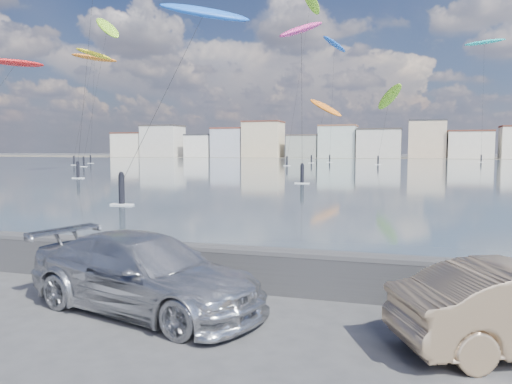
{
  "coord_description": "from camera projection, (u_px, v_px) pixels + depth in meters",
  "views": [
    {
      "loc": [
        4.68,
        -8.04,
        3.28
      ],
      "look_at": [
        1.0,
        4.0,
        2.2
      ],
      "focal_mm": 35.0,
      "sensor_mm": 36.0,
      "label": 1
    }
  ],
  "objects": [
    {
      "name": "ground",
      "position": [
        142.0,
        325.0,
        9.3
      ],
      "size": [
        700.0,
        700.0,
        0.0
      ],
      "primitive_type": "plane",
      "color": "#333335",
      "rests_on": "ground"
    },
    {
      "name": "bay_water",
      "position": [
        383.0,
        166.0,
        96.49
      ],
      "size": [
        500.0,
        177.0,
        0.0
      ],
      "primitive_type": "cube",
      "color": "#36404F",
      "rests_on": "ground"
    },
    {
      "name": "far_shore_strip",
      "position": [
        396.0,
        158.0,
        199.88
      ],
      "size": [
        500.0,
        60.0,
        0.0
      ],
      "primitive_type": "cube",
      "color": "#4C473D",
      "rests_on": "ground"
    },
    {
      "name": "seawall",
      "position": [
        200.0,
        263.0,
        11.83
      ],
      "size": [
        400.0,
        0.36,
        1.08
      ],
      "color": "#28282B",
      "rests_on": "ground"
    },
    {
      "name": "far_buildings",
      "position": [
        399.0,
        142.0,
        185.65
      ],
      "size": [
        240.79,
        13.26,
        14.6
      ],
      "color": "beige",
      "rests_on": "ground"
    },
    {
      "name": "car_silver",
      "position": [
        145.0,
        273.0,
        10.12
      ],
      "size": [
        5.7,
        3.44,
        1.54
      ],
      "primitive_type": "imported",
      "rotation": [
        0.0,
        0.0,
        1.31
      ],
      "color": "#B7B9BF",
      "rests_on": "ground"
    },
    {
      "name": "kitesurfer_0",
      "position": [
        301.0,
        31.0,
        59.16
      ],
      "size": [
        6.42,
        17.3,
        19.52
      ],
      "color": "#E5338C",
      "rests_on": "ground"
    },
    {
      "name": "kitesurfer_1",
      "position": [
        107.0,
        29.0,
        106.34
      ],
      "size": [
        9.84,
        17.97,
        32.79
      ],
      "color": "#8CD826",
      "rests_on": "ground"
    },
    {
      "name": "kitesurfer_3",
      "position": [
        484.0,
        43.0,
        134.66
      ],
      "size": [
        10.88,
        14.15,
        33.07
      ],
      "color": "#19BFBF",
      "rests_on": "ground"
    },
    {
      "name": "kitesurfer_5",
      "position": [
        15.0,
        65.0,
        72.26
      ],
      "size": [
        7.49,
        13.49,
        16.39
      ],
      "color": "red",
      "rests_on": "ground"
    },
    {
      "name": "kitesurfer_8",
      "position": [
        204.0,
        15.0,
        42.39
      ],
      "size": [
        8.06,
        17.9,
        16.3
      ],
      "color": "blue",
      "rests_on": "ground"
    },
    {
      "name": "kitesurfer_11",
      "position": [
        325.0,
        108.0,
        126.89
      ],
      "size": [
        10.47,
        13.57,
        16.99
      ],
      "color": "orange",
      "rests_on": "ground"
    },
    {
      "name": "kitesurfer_12",
      "position": [
        311.0,
        3.0,
        107.71
      ],
      "size": [
        4.91,
        17.19,
        38.41
      ],
      "color": "#8CD826",
      "rests_on": "ground"
    },
    {
      "name": "kitesurfer_13",
      "position": [
        95.0,
        59.0,
        122.16
      ],
      "size": [
        9.75,
        11.92,
        26.61
      ],
      "color": "orange",
      "rests_on": "ground"
    },
    {
      "name": "kitesurfer_14",
      "position": [
        334.0,
        45.0,
        135.17
      ],
      "size": [
        7.23,
        17.9,
        33.95
      ],
      "color": "blue",
      "rests_on": "ground"
    },
    {
      "name": "kitesurfer_15",
      "position": [
        389.0,
        98.0,
        111.54
      ],
      "size": [
        7.08,
        12.49,
        18.18
      ],
      "color": "#8CD826",
      "rests_on": "ground"
    },
    {
      "name": "kitesurfer_16",
      "position": [
        93.0,
        55.0,
        114.34
      ],
      "size": [
        10.16,
        14.26,
        27.35
      ],
      "color": "yellow",
      "rests_on": "ground"
    }
  ]
}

